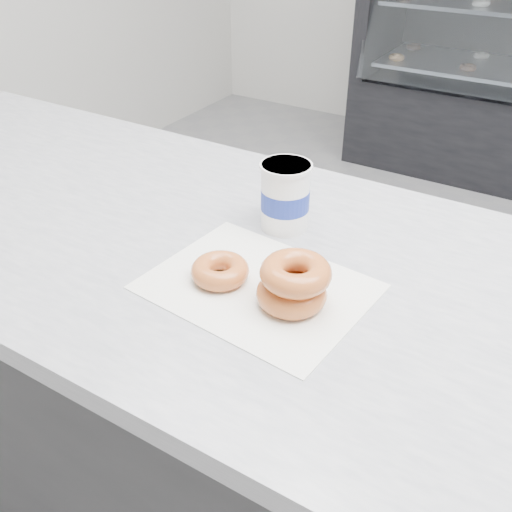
{
  "coord_description": "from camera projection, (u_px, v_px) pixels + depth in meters",
  "views": [
    {
      "loc": [
        0.05,
        -1.3,
        1.44
      ],
      "look_at": [
        -0.34,
        -0.67,
        0.95
      ],
      "focal_mm": 40.0,
      "sensor_mm": 36.0,
      "label": 1
    }
  ],
  "objects": [
    {
      "name": "ground",
      "position": [
        464.0,
        444.0,
        1.74
      ],
      "size": [
        5.0,
        5.0,
        0.0
      ],
      "primitive_type": "plane",
      "color": "gray",
      "rests_on": "ground"
    },
    {
      "name": "counter",
      "position": [
        429.0,
        512.0,
        1.07
      ],
      "size": [
        3.06,
        0.76,
        0.9
      ],
      "color": "#333335",
      "rests_on": "ground"
    },
    {
      "name": "donut_single",
      "position": [
        220.0,
        271.0,
        0.92
      ],
      "size": [
        0.12,
        0.12,
        0.03
      ],
      "primitive_type": "torus",
      "rotation": [
        0.0,
        0.0,
        -0.39
      ],
      "color": "#CB7138",
      "rests_on": "wax_paper"
    },
    {
      "name": "wax_paper",
      "position": [
        258.0,
        287.0,
        0.91
      ],
      "size": [
        0.36,
        0.29,
        0.0
      ],
      "primitive_type": "cube",
      "rotation": [
        0.0,
        0.0,
        -0.09
      ],
      "color": "white",
      "rests_on": "counter"
    },
    {
      "name": "donut_stack",
      "position": [
        294.0,
        283.0,
        0.85
      ],
      "size": [
        0.11,
        0.11,
        0.08
      ],
      "color": "#CB7138",
      "rests_on": "wax_paper"
    },
    {
      "name": "coffee_cup",
      "position": [
        285.0,
        196.0,
        1.03
      ],
      "size": [
        0.1,
        0.1,
        0.13
      ],
      "rotation": [
        0.0,
        0.0,
        0.07
      ],
      "color": "white",
      "rests_on": "counter"
    }
  ]
}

